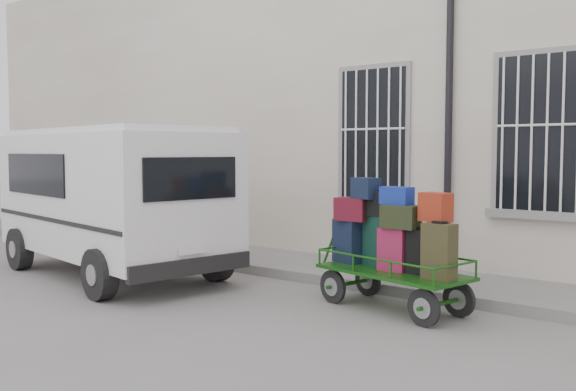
% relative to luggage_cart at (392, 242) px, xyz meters
% --- Properties ---
extents(ground, '(80.00, 80.00, 0.00)m').
position_rel_luggage_cart_xyz_m(ground, '(-1.18, -0.73, -0.85)').
color(ground, slate).
rests_on(ground, ground).
extents(building, '(24.00, 5.15, 6.00)m').
position_rel_luggage_cart_xyz_m(building, '(-1.18, 4.77, 2.15)').
color(building, '#BDB5A1').
rests_on(building, ground).
extents(sidewalk, '(24.00, 1.70, 0.15)m').
position_rel_luggage_cart_xyz_m(sidewalk, '(-1.18, 1.47, -0.77)').
color(sidewalk, slate).
rests_on(sidewalk, ground).
extents(luggage_cart, '(2.32, 1.27, 1.65)m').
position_rel_luggage_cart_xyz_m(luggage_cart, '(0.00, 0.00, 0.00)').
color(luggage_cart, black).
rests_on(luggage_cart, ground).
extents(van, '(4.92, 2.75, 2.34)m').
position_rel_luggage_cart_xyz_m(van, '(-4.63, -0.75, 0.49)').
color(van, silver).
rests_on(van, ground).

